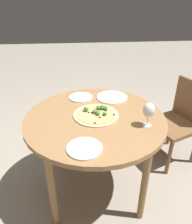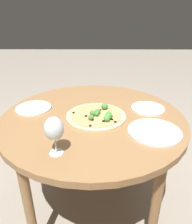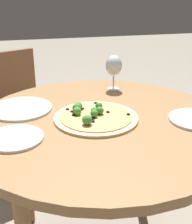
{
  "view_description": "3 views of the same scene",
  "coord_description": "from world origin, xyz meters",
  "px_view_note": "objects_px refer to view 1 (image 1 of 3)",
  "views": [
    {
      "loc": [
        0.12,
        1.37,
        1.55
      ],
      "look_at": [
        -0.01,
        -0.02,
        0.76
      ],
      "focal_mm": 35.0,
      "sensor_mm": 36.0,
      "label": 1
    },
    {
      "loc": [
        -1.1,
        -0.03,
        1.3
      ],
      "look_at": [
        -0.01,
        -0.02,
        0.76
      ],
      "focal_mm": 35.0,
      "sensor_mm": 36.0,
      "label": 2
    },
    {
      "loc": [
        1.09,
        -0.27,
        1.24
      ],
      "look_at": [
        -0.01,
        -0.02,
        0.76
      ],
      "focal_mm": 50.0,
      "sensor_mm": 36.0,
      "label": 3
    }
  ],
  "objects_px": {
    "pizza": "(96,114)",
    "plate_far": "(81,97)",
    "chair": "(179,120)",
    "plate_side": "(112,97)",
    "wine_glass": "(149,110)",
    "plate_near": "(84,148)"
  },
  "relations": [
    {
      "from": "chair",
      "to": "wine_glass",
      "type": "height_order",
      "value": "wine_glass"
    },
    {
      "from": "wine_glass",
      "to": "plate_side",
      "type": "relative_size",
      "value": 0.66
    },
    {
      "from": "pizza",
      "to": "plate_side",
      "type": "bearing_deg",
      "value": -119.57
    },
    {
      "from": "chair",
      "to": "plate_near",
      "type": "bearing_deg",
      "value": -75.39
    },
    {
      "from": "chair",
      "to": "pizza",
      "type": "relative_size",
      "value": 2.44
    },
    {
      "from": "pizza",
      "to": "plate_far",
      "type": "relative_size",
      "value": 1.68
    },
    {
      "from": "plate_near",
      "to": "wine_glass",
      "type": "bearing_deg",
      "value": -154.09
    },
    {
      "from": "plate_far",
      "to": "wine_glass",
      "type": "bearing_deg",
      "value": 132.49
    },
    {
      "from": "plate_side",
      "to": "plate_near",
      "type": "bearing_deg",
      "value": 68.27
    },
    {
      "from": "pizza",
      "to": "plate_far",
      "type": "distance_m",
      "value": 0.32
    },
    {
      "from": "chair",
      "to": "pizza",
      "type": "bearing_deg",
      "value": -91.11
    },
    {
      "from": "plate_side",
      "to": "wine_glass",
      "type": "bearing_deg",
      "value": 110.58
    },
    {
      "from": "pizza",
      "to": "plate_far",
      "type": "height_order",
      "value": "pizza"
    },
    {
      "from": "plate_far",
      "to": "plate_near",
      "type": "bearing_deg",
      "value": 90.03
    },
    {
      "from": "plate_far",
      "to": "chair",
      "type": "bearing_deg",
      "value": -178.69
    },
    {
      "from": "plate_side",
      "to": "chair",
      "type": "bearing_deg",
      "value": -176.28
    },
    {
      "from": "chair",
      "to": "plate_far",
      "type": "relative_size",
      "value": 4.08
    },
    {
      "from": "chair",
      "to": "plate_side",
      "type": "height_order",
      "value": "chair"
    },
    {
      "from": "pizza",
      "to": "plate_side",
      "type": "height_order",
      "value": "pizza"
    },
    {
      "from": "plate_far",
      "to": "plate_side",
      "type": "distance_m",
      "value": 0.27
    },
    {
      "from": "pizza",
      "to": "plate_side",
      "type": "xyz_separation_m",
      "value": [
        -0.16,
        -0.28,
        -0.01
      ]
    },
    {
      "from": "chair",
      "to": "plate_near",
      "type": "height_order",
      "value": "chair"
    }
  ]
}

